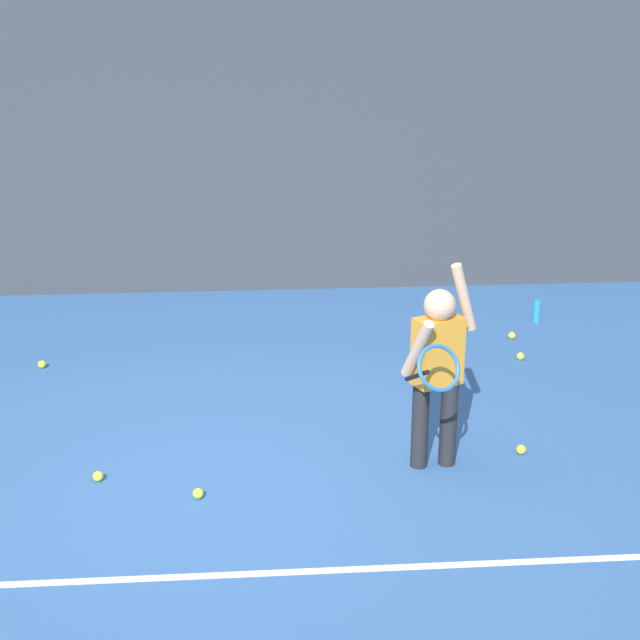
# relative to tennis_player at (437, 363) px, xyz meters

# --- Properties ---
(ground_plane) EXTENTS (20.00, 20.00, 0.00)m
(ground_plane) POSITION_rel_tennis_player_xyz_m (-1.40, -0.17, -0.73)
(ground_plane) COLOR #335B93
(court_line_baseline) EXTENTS (9.00, 0.05, 0.00)m
(court_line_baseline) POSITION_rel_tennis_player_xyz_m (-1.40, -1.10, -0.72)
(court_line_baseline) COLOR white
(court_line_baseline) RESTS_ON ground
(back_fence_windscreen) EXTENTS (13.04, 0.08, 3.97)m
(back_fence_windscreen) POSITION_rel_tennis_player_xyz_m (-1.40, 4.01, 1.26)
(back_fence_windscreen) COLOR #383D42
(back_fence_windscreen) RESTS_ON ground
(fence_post_1) EXTENTS (0.09, 0.09, 4.12)m
(fence_post_1) POSITION_rel_tennis_player_xyz_m (-1.40, 4.07, 1.33)
(fence_post_1) COLOR slate
(fence_post_1) RESTS_ON ground
(tennis_player) EXTENTS (0.53, 0.77, 1.35)m
(tennis_player) POSITION_rel_tennis_player_xyz_m (0.00, 0.00, 0.00)
(tennis_player) COLOR #232326
(tennis_player) RESTS_ON ground
(water_bottle) EXTENTS (0.07, 0.07, 0.22)m
(water_bottle) POSITION_rel_tennis_player_xyz_m (1.54, 2.75, -0.62)
(water_bottle) COLOR #268CD8
(water_bottle) RESTS_ON ground
(tennis_ball_2) EXTENTS (0.07, 0.07, 0.07)m
(tennis_ball_2) POSITION_rel_tennis_player_xyz_m (0.63, 0.12, -0.69)
(tennis_ball_2) COLOR #CCE033
(tennis_ball_2) RESTS_ON ground
(tennis_ball_3) EXTENTS (0.07, 0.07, 0.07)m
(tennis_ball_3) POSITION_rel_tennis_player_xyz_m (0.48, 2.13, -0.69)
(tennis_ball_3) COLOR #CCE033
(tennis_ball_3) RESTS_ON ground
(tennis_ball_4) EXTENTS (0.07, 0.07, 0.07)m
(tennis_ball_4) POSITION_rel_tennis_player_xyz_m (-2.93, 1.91, -0.69)
(tennis_ball_4) COLOR #CCE033
(tennis_ball_4) RESTS_ON ground
(tennis_ball_5) EXTENTS (0.07, 0.07, 0.07)m
(tennis_ball_5) POSITION_rel_tennis_player_xyz_m (-2.15, -0.04, -0.69)
(tennis_ball_5) COLOR #CCE033
(tennis_ball_5) RESTS_ON ground
(tennis_ball_6) EXTENTS (0.07, 0.07, 0.07)m
(tennis_ball_6) POSITION_rel_tennis_player_xyz_m (1.11, 1.80, -0.69)
(tennis_ball_6) COLOR #CCE033
(tennis_ball_6) RESTS_ON ground
(tennis_ball_7) EXTENTS (0.07, 0.07, 0.07)m
(tennis_ball_7) POSITION_rel_tennis_player_xyz_m (1.18, 2.30, -0.69)
(tennis_ball_7) COLOR #CCE033
(tennis_ball_7) RESTS_ON ground
(tennis_ball_8) EXTENTS (0.07, 0.07, 0.07)m
(tennis_ball_8) POSITION_rel_tennis_player_xyz_m (-1.51, -0.30, -0.69)
(tennis_ball_8) COLOR #CCE033
(tennis_ball_8) RESTS_ON ground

